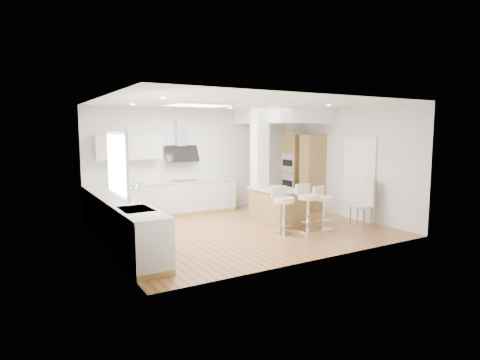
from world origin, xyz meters
TOP-DOWN VIEW (x-y plane):
  - ground at (0.00, 0.00)m, footprint 6.00×6.00m
  - ceiling at (0.00, 0.00)m, footprint 6.00×5.00m
  - wall_back at (0.00, 2.50)m, footprint 6.00×0.04m
  - wall_left at (-3.00, 0.00)m, footprint 0.04×5.00m
  - wall_right at (3.00, 0.00)m, footprint 0.04×5.00m
  - skylight at (-0.79, 0.60)m, footprint 4.10×2.10m
  - window_left at (-2.96, -0.90)m, footprint 0.06×1.28m
  - doorway_right at (2.97, -0.60)m, footprint 0.05×1.00m
  - counter_left at (-2.70, 0.23)m, footprint 0.63×4.50m
  - counter_back at (-0.91, 2.22)m, footprint 3.62×0.63m
  - pillar at (1.05, 0.95)m, footprint 0.35×0.35m
  - soffit at (2.10, 1.40)m, footprint 1.78×2.20m
  - oven_column at (2.68, 1.23)m, footprint 0.63×1.21m
  - peninsula at (1.05, 0.14)m, footprint 0.94×1.38m
  - bar_stool_a at (0.48, -0.84)m, footprint 0.51×0.51m
  - bar_stool_b at (1.13, -0.84)m, footprint 0.49×0.49m
  - bar_stool_c at (1.52, -0.93)m, footprint 0.51×0.51m
  - dining_chair at (2.66, -1.10)m, footprint 0.55×0.55m

SIDE VIEW (x-z plane):
  - ground at x=0.00m, z-range 0.00..0.00m
  - ceiling at x=0.00m, z-range -0.01..0.01m
  - peninsula at x=1.05m, z-range -0.03..0.86m
  - counter_left at x=-2.70m, z-range -0.22..1.13m
  - bar_stool_c at x=1.52m, z-range 0.06..1.02m
  - bar_stool_a at x=0.48m, z-range 0.06..1.08m
  - bar_stool_b at x=1.13m, z-range 0.06..1.10m
  - dining_chair at x=2.66m, z-range 0.04..1.16m
  - counter_back at x=-0.91m, z-range -0.55..1.95m
  - doorway_right at x=2.97m, z-range -0.05..2.05m
  - oven_column at x=2.68m, z-range 0.00..2.10m
  - wall_back at x=0.00m, z-range 0.00..2.80m
  - wall_left at x=-3.00m, z-range 0.00..2.80m
  - wall_right at x=3.00m, z-range 0.00..2.80m
  - pillar at x=1.05m, z-range 0.00..2.80m
  - window_left at x=-2.96m, z-range 1.16..2.23m
  - soffit at x=2.10m, z-range 2.40..2.80m
  - skylight at x=-0.79m, z-range 2.74..2.80m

